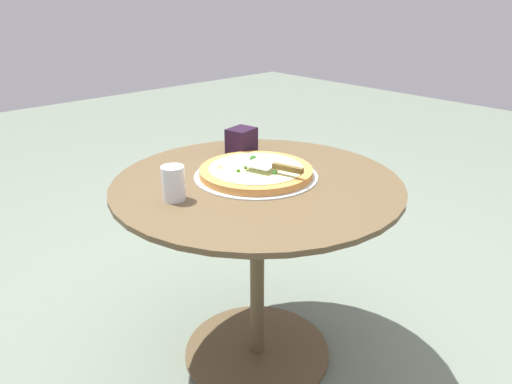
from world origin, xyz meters
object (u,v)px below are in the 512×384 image
Objects in this scene: pizza_on_tray at (256,172)px; napkin_dispenser at (241,141)px; patio_table at (257,233)px; pizza_server at (275,167)px; drinking_cup at (173,183)px.

napkin_dispenser reaches higher than pizza_on_tray.
pizza_server is at bearing -142.59° from patio_table.
drinking_cup is (0.06, 0.30, 0.25)m from patio_table.
napkin_dispenser is (0.20, -0.45, -0.00)m from drinking_cup.
pizza_on_tray is 3.98× the size of drinking_cup.
drinking_cup reaches higher than patio_table.
napkin_dispenser is at bearing -31.13° from patio_table.
pizza_on_tray reaches higher than patio_table.
drinking_cup reaches higher than napkin_dispenser.
patio_table is 0.39m from napkin_dispenser.
patio_table is 0.22m from pizza_on_tray.
pizza_on_tray is at bearing -37.12° from patio_table.
pizza_server is (-0.05, -0.04, 0.25)m from patio_table.
pizza_server is (-0.08, -0.01, 0.04)m from pizza_on_tray.
napkin_dispenser is at bearing -30.08° from pizza_on_tray.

